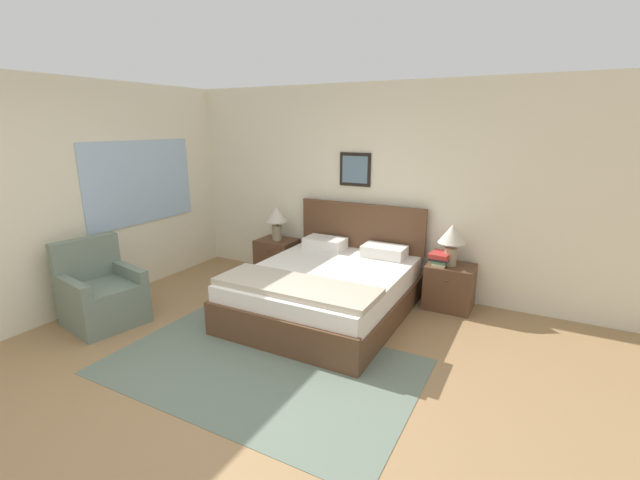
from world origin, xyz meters
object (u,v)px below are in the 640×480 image
object	(u,v)px
table_lamp_near_window	(277,217)
armchair	(101,296)
table_lamp_by_door	(452,237)
bed	(326,289)
nightstand_by_door	(450,287)
nightstand_near_window	(277,257)

from	to	relation	value
table_lamp_near_window	armchair	bearing A→B (deg)	-111.48
armchair	table_lamp_by_door	world-z (taller)	table_lamp_by_door
bed	table_lamp_by_door	size ratio (longest dim) A/B	4.27
nightstand_by_door	table_lamp_by_door	world-z (taller)	table_lamp_by_door
bed	nightstand_near_window	bearing A→B (deg)	146.20
nightstand_by_door	armchair	bearing A→B (deg)	-146.28
bed	table_lamp_by_door	bearing A→B (deg)	33.89
nightstand_near_window	nightstand_by_door	distance (m)	2.41
table_lamp_near_window	table_lamp_by_door	xyz separation A→B (m)	(2.38, 0.00, 0.00)
bed	nightstand_near_window	distance (m)	1.45
nightstand_by_door	table_lamp_near_window	xyz separation A→B (m)	(-2.40, -0.01, 0.60)
nightstand_near_window	bed	bearing A→B (deg)	-33.80
armchair	nightstand_by_door	distance (m)	3.90
nightstand_near_window	table_lamp_by_door	size ratio (longest dim) A/B	1.10
bed	nightstand_by_door	xyz separation A→B (m)	(1.21, 0.81, -0.03)
table_lamp_by_door	armchair	bearing A→B (deg)	-146.25
nightstand_near_window	nightstand_by_door	bearing A→B (deg)	0.00
armchair	nightstand_near_window	distance (m)	2.32
nightstand_by_door	table_lamp_by_door	xyz separation A→B (m)	(-0.02, -0.01, 0.60)
nightstand_near_window	table_lamp_by_door	bearing A→B (deg)	-0.20
nightstand_near_window	table_lamp_near_window	size ratio (longest dim) A/B	1.10
nightstand_near_window	nightstand_by_door	xyz separation A→B (m)	(2.41, 0.00, 0.00)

